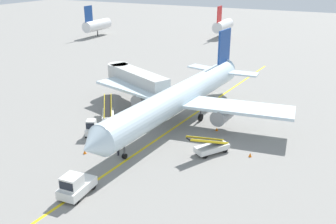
{
  "coord_description": "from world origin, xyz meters",
  "views": [
    {
      "loc": [
        19.78,
        -31.39,
        19.05
      ],
      "look_at": [
        0.47,
        7.0,
        2.5
      ],
      "focal_mm": 40.78,
      "sensor_mm": 36.0,
      "label": 1
    }
  ],
  "objects_px": {
    "jet_bridge": "(133,78)",
    "baggage_tug_near_wing": "(92,128)",
    "safety_cone_nose_left": "(217,129)",
    "safety_cone_wingtip_right": "(142,118)",
    "airliner": "(181,96)",
    "pushback_tug": "(75,186)",
    "safety_cone_wingtip_left": "(148,103)",
    "belt_loader_aft_hold": "(211,147)",
    "ground_crew_marshaller": "(118,148)",
    "baggage_cart_loaded": "(115,141)",
    "safety_cone_tail_area": "(250,155)",
    "belt_loader_forward_hold": "(108,113)",
    "safety_cone_nose_right": "(85,152)"
  },
  "relations": [
    {
      "from": "safety_cone_wingtip_right",
      "to": "safety_cone_nose_left",
      "type": "bearing_deg",
      "value": 5.34
    },
    {
      "from": "baggage_cart_loaded",
      "to": "ground_crew_marshaller",
      "type": "xyz_separation_m",
      "value": [
        1.77,
        -1.99,
        0.44
      ]
    },
    {
      "from": "belt_loader_forward_hold",
      "to": "airliner",
      "type": "bearing_deg",
      "value": 21.83
    },
    {
      "from": "jet_bridge",
      "to": "safety_cone_nose_right",
      "type": "relative_size",
      "value": 28.81
    },
    {
      "from": "airliner",
      "to": "belt_loader_forward_hold",
      "type": "relative_size",
      "value": 7.29
    },
    {
      "from": "ground_crew_marshaller",
      "to": "safety_cone_nose_left",
      "type": "distance_m",
      "value": 13.13
    },
    {
      "from": "ground_crew_marshaller",
      "to": "jet_bridge",
      "type": "bearing_deg",
      "value": 115.94
    },
    {
      "from": "belt_loader_forward_hold",
      "to": "safety_cone_tail_area",
      "type": "relative_size",
      "value": 11.02
    },
    {
      "from": "baggage_cart_loaded",
      "to": "safety_cone_wingtip_left",
      "type": "xyz_separation_m",
      "value": [
        -3.16,
        13.34,
        -0.25
      ]
    },
    {
      "from": "airliner",
      "to": "baggage_cart_loaded",
      "type": "bearing_deg",
      "value": -110.81
    },
    {
      "from": "jet_bridge",
      "to": "baggage_tug_near_wing",
      "type": "distance_m",
      "value": 13.4
    },
    {
      "from": "jet_bridge",
      "to": "belt_loader_aft_hold",
      "type": "relative_size",
      "value": 2.6
    },
    {
      "from": "airliner",
      "to": "jet_bridge",
      "type": "height_order",
      "value": "airliner"
    },
    {
      "from": "baggage_cart_loaded",
      "to": "safety_cone_nose_right",
      "type": "xyz_separation_m",
      "value": [
        -1.68,
        -3.3,
        -0.25
      ]
    },
    {
      "from": "baggage_tug_near_wing",
      "to": "belt_loader_forward_hold",
      "type": "height_order",
      "value": "belt_loader_forward_hold"
    },
    {
      "from": "airliner",
      "to": "jet_bridge",
      "type": "xyz_separation_m",
      "value": [
        -9.64,
        4.17,
        0.12
      ]
    },
    {
      "from": "pushback_tug",
      "to": "baggage_cart_loaded",
      "type": "bearing_deg",
      "value": 105.17
    },
    {
      "from": "airliner",
      "to": "ground_crew_marshaller",
      "type": "bearing_deg",
      "value": -99.32
    },
    {
      "from": "belt_loader_forward_hold",
      "to": "safety_cone_nose_right",
      "type": "bearing_deg",
      "value": -69.46
    },
    {
      "from": "belt_loader_forward_hold",
      "to": "safety_cone_wingtip_right",
      "type": "height_order",
      "value": "belt_loader_forward_hold"
    },
    {
      "from": "pushback_tug",
      "to": "safety_cone_nose_left",
      "type": "height_order",
      "value": "pushback_tug"
    },
    {
      "from": "airliner",
      "to": "baggage_cart_loaded",
      "type": "height_order",
      "value": "airliner"
    },
    {
      "from": "airliner",
      "to": "safety_cone_tail_area",
      "type": "height_order",
      "value": "airliner"
    },
    {
      "from": "pushback_tug",
      "to": "safety_cone_wingtip_left",
      "type": "relative_size",
      "value": 8.43
    },
    {
      "from": "safety_cone_tail_area",
      "to": "airliner",
      "type": "bearing_deg",
      "value": 152.41
    },
    {
      "from": "safety_cone_nose_left",
      "to": "safety_cone_wingtip_right",
      "type": "distance_m",
      "value": 10.09
    },
    {
      "from": "belt_loader_aft_hold",
      "to": "safety_cone_nose_right",
      "type": "distance_m",
      "value": 13.68
    },
    {
      "from": "jet_bridge",
      "to": "belt_loader_aft_hold",
      "type": "bearing_deg",
      "value": -33.68
    },
    {
      "from": "safety_cone_wingtip_right",
      "to": "airliner",
      "type": "bearing_deg",
      "value": 19.75
    },
    {
      "from": "jet_bridge",
      "to": "belt_loader_aft_hold",
      "type": "height_order",
      "value": "jet_bridge"
    },
    {
      "from": "baggage_tug_near_wing",
      "to": "pushback_tug",
      "type": "bearing_deg",
      "value": -59.2
    },
    {
      "from": "pushback_tug",
      "to": "ground_crew_marshaller",
      "type": "distance_m",
      "value": 8.16
    },
    {
      "from": "airliner",
      "to": "pushback_tug",
      "type": "height_order",
      "value": "airliner"
    },
    {
      "from": "ground_crew_marshaller",
      "to": "safety_cone_tail_area",
      "type": "distance_m",
      "value": 14.12
    },
    {
      "from": "belt_loader_aft_hold",
      "to": "safety_cone_tail_area",
      "type": "distance_m",
      "value": 4.23
    },
    {
      "from": "ground_crew_marshaller",
      "to": "baggage_tug_near_wing",
      "type": "bearing_deg",
      "value": 152.59
    },
    {
      "from": "jet_bridge",
      "to": "safety_cone_tail_area",
      "type": "distance_m",
      "value": 22.94
    },
    {
      "from": "airliner",
      "to": "baggage_cart_loaded",
      "type": "relative_size",
      "value": 9.9
    },
    {
      "from": "jet_bridge",
      "to": "safety_cone_wingtip_right",
      "type": "relative_size",
      "value": 28.81
    },
    {
      "from": "safety_cone_nose_right",
      "to": "safety_cone_tail_area",
      "type": "height_order",
      "value": "same"
    },
    {
      "from": "safety_cone_wingtip_right",
      "to": "safety_cone_tail_area",
      "type": "distance_m",
      "value": 16.06
    },
    {
      "from": "pushback_tug",
      "to": "belt_loader_forward_hold",
      "type": "xyz_separation_m",
      "value": [
        -7.96,
        16.24,
        -0.22
      ]
    },
    {
      "from": "jet_bridge",
      "to": "safety_cone_nose_right",
      "type": "xyz_separation_m",
      "value": [
        4.27,
        -17.19,
        -3.32
      ]
    },
    {
      "from": "baggage_cart_loaded",
      "to": "jet_bridge",
      "type": "bearing_deg",
      "value": 113.19
    },
    {
      "from": "safety_cone_nose_left",
      "to": "baggage_tug_near_wing",
      "type": "bearing_deg",
      "value": -147.92
    },
    {
      "from": "jet_bridge",
      "to": "belt_loader_aft_hold",
      "type": "distance_m",
      "value": 19.93
    },
    {
      "from": "baggage_tug_near_wing",
      "to": "safety_cone_nose_left",
      "type": "distance_m",
      "value": 15.15
    },
    {
      "from": "safety_cone_nose_left",
      "to": "safety_cone_nose_right",
      "type": "relative_size",
      "value": 1.0
    },
    {
      "from": "jet_bridge",
      "to": "baggage_tug_near_wing",
      "type": "bearing_deg",
      "value": -80.7
    },
    {
      "from": "pushback_tug",
      "to": "baggage_cart_loaded",
      "type": "distance_m",
      "value": 10.47
    }
  ]
}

